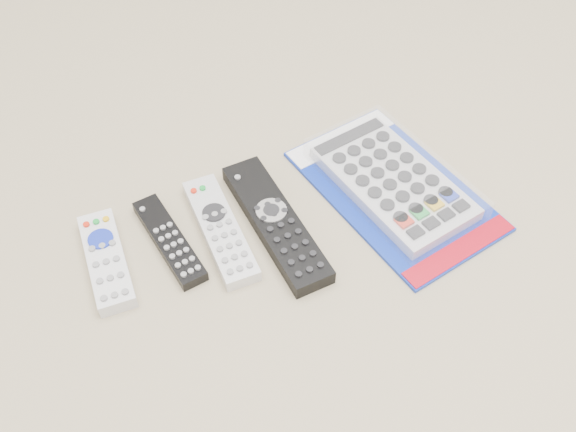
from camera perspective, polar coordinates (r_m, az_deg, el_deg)
name	(u,v)px	position (r m, az deg, el deg)	size (l,w,h in m)	color
remote_small_grey	(106,260)	(0.88, -15.84, -3.81)	(0.06, 0.16, 0.02)	silver
remote_slim_black	(170,241)	(0.89, -10.49, -2.17)	(0.05, 0.17, 0.02)	black
remote_silver_dvd	(220,230)	(0.89, -6.04, -1.21)	(0.06, 0.19, 0.02)	silver
remote_large_black	(276,223)	(0.89, -1.09, -0.60)	(0.06, 0.24, 0.03)	black
jumbo_remote_packaged	(393,181)	(0.95, 9.35, 3.07)	(0.23, 0.33, 0.04)	#0E299D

